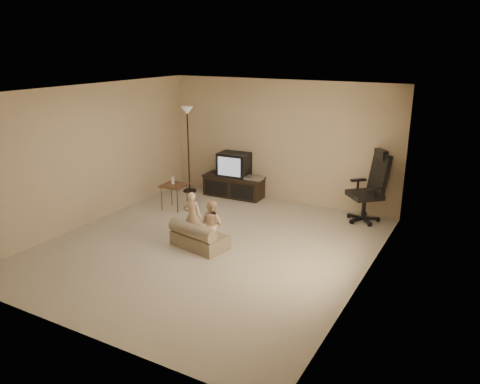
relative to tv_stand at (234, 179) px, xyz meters
The scene contains 9 objects.
floor 2.69m from the tv_stand, 69.37° to the right, with size 5.50×5.50×0.00m, color #BAAC94.
room_shell 2.89m from the tv_stand, 69.37° to the right, with size 5.50×5.50×5.50m.
tv_stand is the anchor object (origin of this frame).
office_chair 2.91m from the tv_stand, ahead, with size 0.88×0.88×1.35m.
side_table 1.44m from the tv_stand, 116.71° to the right, with size 0.49×0.49×0.69m.
floor_lamp 1.44m from the tv_stand, behind, with size 0.29×0.29×1.89m.
child_sofa 2.76m from the tv_stand, 72.78° to the right, with size 0.98×0.67×0.44m.
toddler_left 2.46m from the tv_stand, 76.83° to the right, with size 0.31×0.23×0.84m, color #D9B288.
toddler_right 2.71m from the tv_stand, 68.07° to the right, with size 0.40×0.22×0.82m, color #D9B288.
Camera 1 is at (3.85, -5.90, 3.15)m, focal length 35.00 mm.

